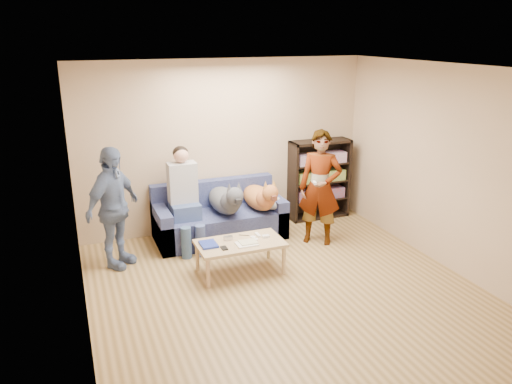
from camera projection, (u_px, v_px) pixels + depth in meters
name	position (u px, v px, depth m)	size (l,w,h in m)	color
ground	(294.00, 299.00, 5.79)	(5.00, 5.00, 0.00)	olive
ceiling	(300.00, 69.00, 4.99)	(5.00, 5.00, 0.00)	white
wall_back	(225.00, 146.00, 7.60)	(4.50, 4.50, 0.00)	tan
wall_front	(467.00, 305.00, 3.17)	(4.50, 4.50, 0.00)	tan
wall_left	(77.00, 220.00, 4.61)	(5.00, 5.00, 0.00)	tan
wall_right	(460.00, 173.00, 6.17)	(5.00, 5.00, 0.00)	tan
blanket	(272.00, 203.00, 7.49)	(0.47, 0.40, 0.16)	#AAA9AE
person_standing_right	(320.00, 188.00, 7.13)	(0.61, 0.40, 1.67)	gray
person_standing_left	(113.00, 208.00, 6.39)	(0.94, 0.39, 1.61)	#6E88B0
held_controller	(315.00, 183.00, 6.83)	(0.04, 0.11, 0.03)	white
notebook_blue	(209.00, 244.00, 6.22)	(0.20, 0.26, 0.03)	#1B2E97
papers	(246.00, 244.00, 6.24)	(0.26, 0.20, 0.01)	white
magazine	(248.00, 242.00, 6.27)	(0.22, 0.17, 0.01)	beige
camera_silver	(228.00, 238.00, 6.37)	(0.11, 0.06, 0.05)	#B3B4B8
controller_a	(258.00, 235.00, 6.50)	(0.04, 0.13, 0.03)	white
controller_b	(266.00, 236.00, 6.46)	(0.09, 0.06, 0.03)	white
headphone_cup_a	(255.00, 240.00, 6.37)	(0.07, 0.07, 0.02)	white
headphone_cup_b	(253.00, 237.00, 6.44)	(0.07, 0.07, 0.02)	white
pen_orange	(243.00, 247.00, 6.17)	(0.01, 0.01, 0.14)	#CD631C
pen_black	(244.00, 235.00, 6.52)	(0.01, 0.01, 0.14)	black
wallet	(224.00, 248.00, 6.12)	(0.07, 0.12, 0.01)	black
sofa	(219.00, 219.00, 7.47)	(1.90, 0.85, 0.82)	#515B93
person_seated	(184.00, 195.00, 7.02)	(0.40, 0.73, 1.47)	#3D4B86
dog_gray	(226.00, 200.00, 7.24)	(0.40, 1.24, 0.58)	#51545C
dog_tan	(261.00, 197.00, 7.39)	(0.38, 1.15, 0.55)	#C47C3C
coffee_table	(240.00, 245.00, 6.33)	(1.10, 0.60, 0.42)	tan
bookshelf	(319.00, 178.00, 8.18)	(1.00, 0.34, 1.30)	black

